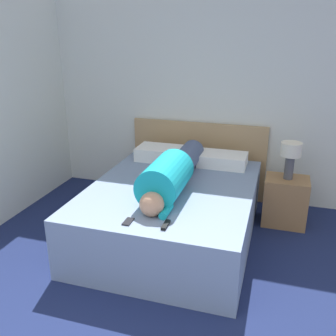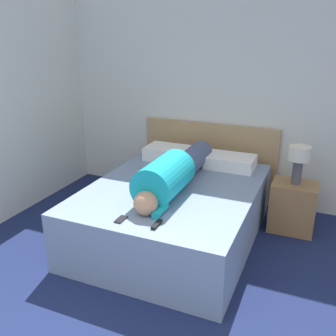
# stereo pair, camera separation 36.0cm
# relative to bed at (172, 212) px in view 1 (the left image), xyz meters

# --- Properties ---
(wall_back) EXTENTS (5.35, 0.06, 2.60)m
(wall_back) POSITION_rel_bed_xyz_m (0.13, 1.26, 1.00)
(wall_back) COLOR silver
(wall_back) RESTS_ON ground_plane
(bed) EXTENTS (1.63, 2.08, 0.59)m
(bed) POSITION_rel_bed_xyz_m (0.00, 0.00, 0.00)
(bed) COLOR #7589A8
(bed) RESTS_ON ground_plane
(headboard) EXTENTS (1.75, 0.04, 0.99)m
(headboard) POSITION_rel_bed_xyz_m (0.00, 1.19, 0.20)
(headboard) COLOR tan
(headboard) RESTS_ON ground_plane
(nightstand) EXTENTS (0.48, 0.37, 0.55)m
(nightstand) POSITION_rel_bed_xyz_m (1.13, 0.67, -0.02)
(nightstand) COLOR olive
(nightstand) RESTS_ON ground_plane
(table_lamp) EXTENTS (0.22, 0.22, 0.41)m
(table_lamp) POSITION_rel_bed_xyz_m (1.13, 0.67, 0.54)
(table_lamp) COLOR #4C4C51
(table_lamp) RESTS_ON nightstand
(person_lying) EXTENTS (0.39, 1.63, 0.39)m
(person_lying) POSITION_rel_bed_xyz_m (0.02, -0.07, 0.46)
(person_lying) COLOR tan
(person_lying) RESTS_ON bed
(pillow_near_headboard) EXTENTS (0.58, 0.38, 0.16)m
(pillow_near_headboard) POSITION_rel_bed_xyz_m (-0.37, 0.77, 0.38)
(pillow_near_headboard) COLOR white
(pillow_near_headboard) RESTS_ON bed
(pillow_second) EXTENTS (0.56, 0.38, 0.14)m
(pillow_second) POSITION_rel_bed_xyz_m (0.39, 0.77, 0.37)
(pillow_second) COLOR white
(pillow_second) RESTS_ON bed
(tv_remote) EXTENTS (0.04, 0.15, 0.02)m
(tv_remote) POSITION_rel_bed_xyz_m (0.19, -0.83, 0.31)
(tv_remote) COLOR black
(tv_remote) RESTS_ON bed
(cell_phone) EXTENTS (0.06, 0.13, 0.01)m
(cell_phone) POSITION_rel_bed_xyz_m (-0.13, -0.85, 0.30)
(cell_phone) COLOR black
(cell_phone) RESTS_ON bed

